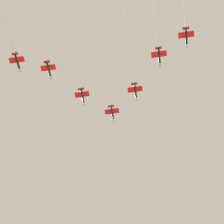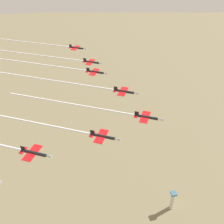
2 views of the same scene
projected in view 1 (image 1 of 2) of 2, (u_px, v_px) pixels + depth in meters
jet_lead at (106, 80)px, 218.75m from camera, size 32.48×57.65×2.28m
jet_port_inner at (74, 56)px, 212.47m from camera, size 35.62×63.41×2.28m
jet_starboard_inner at (129, 49)px, 208.02m from camera, size 36.41×64.84×2.28m
jet_port_outer at (39, 32)px, 205.27m from camera, size 32.64×57.95×2.28m
jet_center_rear at (3, 15)px, 198.66m from camera, size 36.93×65.79×2.28m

